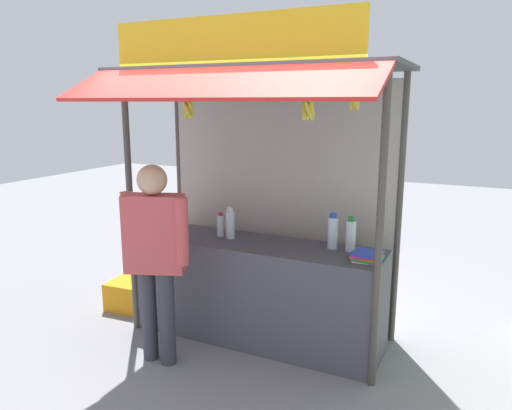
% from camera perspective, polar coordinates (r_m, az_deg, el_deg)
% --- Properties ---
extents(ground_plane, '(20.00, 20.00, 0.00)m').
position_cam_1_polar(ground_plane, '(4.78, 0.00, -15.24)').
color(ground_plane, gray).
extents(stall_counter, '(2.32, 0.62, 0.93)m').
position_cam_1_polar(stall_counter, '(4.59, 0.00, -10.04)').
color(stall_counter, '#4C4C56').
rests_on(stall_counter, ground).
extents(stall_structure, '(2.52, 1.56, 2.83)m').
position_cam_1_polar(stall_structure, '(4.42, 0.91, 5.82)').
color(stall_structure, '#4C4742').
rests_on(stall_structure, ground).
extents(water_bottle_right, '(0.09, 0.09, 0.31)m').
position_cam_1_polar(water_bottle_right, '(4.27, 8.98, -3.15)').
color(water_bottle_right, silver).
rests_on(water_bottle_right, stall_counter).
extents(water_bottle_front_right, '(0.06, 0.06, 0.23)m').
position_cam_1_polar(water_bottle_front_right, '(4.62, -4.19, -2.38)').
color(water_bottle_front_right, silver).
rests_on(water_bottle_front_right, stall_counter).
extents(water_bottle_mid_right, '(0.08, 0.08, 0.30)m').
position_cam_1_polar(water_bottle_mid_right, '(4.23, 11.03, -3.49)').
color(water_bottle_mid_right, silver).
rests_on(water_bottle_mid_right, stall_counter).
extents(water_bottle_far_right, '(0.08, 0.08, 0.30)m').
position_cam_1_polar(water_bottle_far_right, '(4.54, -3.03, -2.22)').
color(water_bottle_far_right, silver).
rests_on(water_bottle_far_right, stall_counter).
extents(magazine_stack_back_left, '(0.22, 0.31, 0.09)m').
position_cam_1_polar(magazine_stack_back_left, '(4.89, -11.19, -2.53)').
color(magazine_stack_back_left, purple).
rests_on(magazine_stack_back_left, stall_counter).
extents(magazine_stack_mid_left, '(0.25, 0.26, 0.07)m').
position_cam_1_polar(magazine_stack_mid_left, '(4.04, 12.89, -5.87)').
color(magazine_stack_mid_left, white).
rests_on(magazine_stack_mid_left, stall_counter).
extents(banana_bunch_inner_right, '(0.09, 0.09, 0.22)m').
position_cam_1_polar(banana_bunch_inner_right, '(3.53, 11.48, 11.89)').
color(banana_bunch_inner_right, '#332D23').
extents(banana_bunch_inner_left, '(0.11, 0.11, 0.29)m').
position_cam_1_polar(banana_bunch_inner_left, '(4.10, -7.94, 11.11)').
color(banana_bunch_inner_left, '#332D23').
extents(banana_bunch_leftmost, '(0.12, 0.11, 0.29)m').
position_cam_1_polar(banana_bunch_leftmost, '(3.63, 6.15, 11.09)').
color(banana_bunch_leftmost, '#332D23').
extents(vendor_person, '(0.64, 0.37, 1.70)m').
position_cam_1_polar(vendor_person, '(4.09, -11.75, -4.80)').
color(vendor_person, '#383842').
rests_on(vendor_person, ground).
extents(plastic_crate, '(0.46, 0.46, 0.30)m').
position_cam_1_polar(plastic_crate, '(5.52, -14.37, -10.05)').
color(plastic_crate, orange).
rests_on(plastic_crate, ground).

